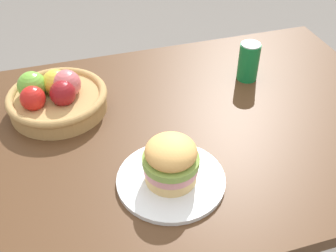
% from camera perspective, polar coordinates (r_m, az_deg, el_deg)
% --- Properties ---
extents(dining_table, '(1.40, 0.90, 0.75)m').
position_cam_1_polar(dining_table, '(1.23, 0.23, -3.94)').
color(dining_table, '#4C301C').
rests_on(dining_table, ground_plane).
extents(plate, '(0.26, 0.26, 0.01)m').
position_cam_1_polar(plate, '(1.01, 0.39, -7.41)').
color(plate, white).
rests_on(plate, dining_table).
extents(sandwich, '(0.13, 0.13, 0.12)m').
position_cam_1_polar(sandwich, '(0.97, 0.41, -4.76)').
color(sandwich, '#E5BC75').
rests_on(sandwich, plate).
extents(soda_can, '(0.07, 0.07, 0.13)m').
position_cam_1_polar(soda_can, '(1.36, 11.00, 8.68)').
color(soda_can, '#147238').
rests_on(soda_can, dining_table).
extents(fruit_basket, '(0.29, 0.29, 0.12)m').
position_cam_1_polar(fruit_basket, '(1.25, -15.14, 3.89)').
color(fruit_basket, tan).
rests_on(fruit_basket, dining_table).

